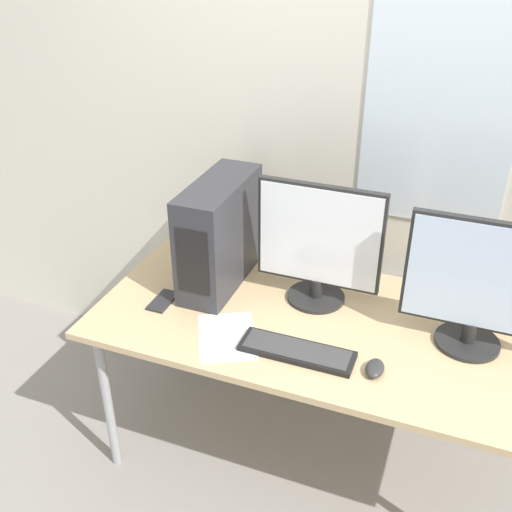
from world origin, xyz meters
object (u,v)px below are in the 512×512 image
monitor_right_near (480,285)px  mouse (375,368)px  cell_phone (163,301)px  monitor_main (319,245)px  keyboard (297,351)px  pc_tower (220,233)px

monitor_right_near → mouse: monitor_right_near is taller
mouse → cell_phone: bearing=172.6°
cell_phone → monitor_main: bearing=23.1°
mouse → cell_phone: size_ratio=0.67×
monitor_main → cell_phone: (-0.58, -0.25, -0.25)m
keyboard → mouse: mouse is taller
mouse → pc_tower: bearing=154.4°
pc_tower → cell_phone: bearing=-122.9°
pc_tower → mouse: (0.74, -0.36, -0.21)m
monitor_right_near → cell_phone: monitor_right_near is taller
pc_tower → cell_phone: size_ratio=3.26×
pc_tower → keyboard: bearing=-37.8°
monitor_right_near → cell_phone: bearing=-172.1°
mouse → keyboard: bearing=-179.8°
monitor_right_near → keyboard: 0.68m
monitor_right_near → cell_phone: (-1.18, -0.16, -0.25)m
monitor_main → monitor_right_near: bearing=-8.0°
keyboard → mouse: size_ratio=4.08×
pc_tower → mouse: size_ratio=4.90×
monitor_main → cell_phone: 0.68m
pc_tower → keyboard: pc_tower is taller
keyboard → mouse: bearing=0.2°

